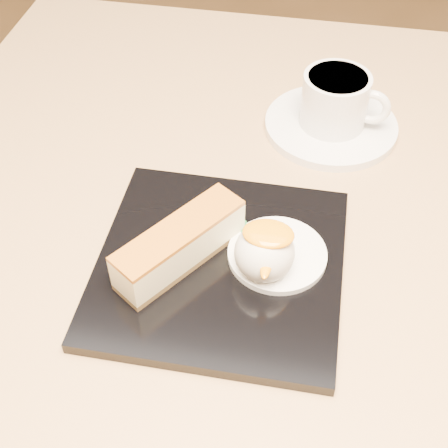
% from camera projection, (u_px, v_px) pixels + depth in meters
% --- Properties ---
extents(table, '(0.80, 0.80, 0.72)m').
position_uv_depth(table, '(261.00, 309.00, 0.73)').
color(table, black).
rests_on(table, ground).
extents(dessert_plate, '(0.22, 0.22, 0.01)m').
position_uv_depth(dessert_plate, '(220.00, 265.00, 0.57)').
color(dessert_plate, black).
rests_on(dessert_plate, table).
extents(cheesecake, '(0.10, 0.13, 0.04)m').
position_uv_depth(cheesecake, '(180.00, 245.00, 0.55)').
color(cheesecake, brown).
rests_on(cheesecake, dessert_plate).
extents(cream_smear, '(0.09, 0.09, 0.01)m').
position_uv_depth(cream_smear, '(277.00, 254.00, 0.56)').
color(cream_smear, white).
rests_on(cream_smear, dessert_plate).
extents(ice_cream_scoop, '(0.05, 0.05, 0.05)m').
position_uv_depth(ice_cream_scoop, '(264.00, 252.00, 0.54)').
color(ice_cream_scoop, white).
rests_on(ice_cream_scoop, cream_smear).
extents(mango_sauce, '(0.04, 0.03, 0.01)m').
position_uv_depth(mango_sauce, '(268.00, 234.00, 0.52)').
color(mango_sauce, orange).
rests_on(mango_sauce, ice_cream_scoop).
extents(mint_sprig, '(0.03, 0.02, 0.00)m').
position_uv_depth(mint_sprig, '(249.00, 228.00, 0.58)').
color(mint_sprig, green).
rests_on(mint_sprig, cream_smear).
extents(saucer, '(0.15, 0.15, 0.01)m').
position_uv_depth(saucer, '(331.00, 126.00, 0.71)').
color(saucer, white).
rests_on(saucer, table).
extents(coffee_cup, '(0.10, 0.07, 0.06)m').
position_uv_depth(coffee_cup, '(337.00, 100.00, 0.68)').
color(coffee_cup, white).
rests_on(coffee_cup, saucer).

